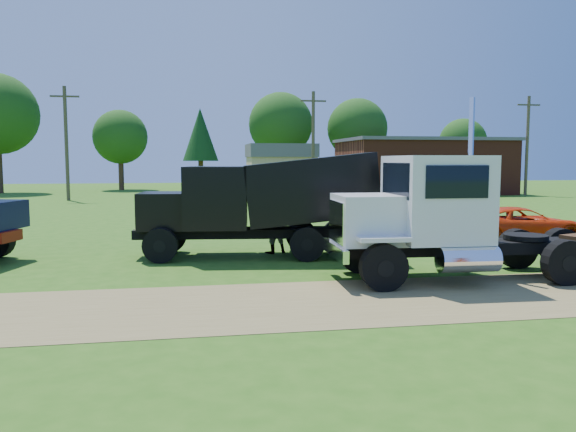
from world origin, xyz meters
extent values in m
plane|color=#2A5913|center=(0.00, 0.00, 0.00)|extent=(140.00, 140.00, 0.00)
cube|color=brown|center=(0.00, 0.00, 0.01)|extent=(120.00, 4.20, 0.01)
cube|color=black|center=(3.39, 1.85, 0.85)|extent=(8.03, 1.29, 0.32)
cylinder|color=black|center=(0.26, 0.81, 0.59)|extent=(1.19, 0.41, 1.17)
cylinder|color=black|center=(0.26, 0.81, 0.59)|extent=(0.42, 0.41, 0.41)
cylinder|color=black|center=(0.34, 3.09, 0.59)|extent=(1.19, 0.41, 1.17)
cylinder|color=black|center=(0.34, 3.09, 0.59)|extent=(0.42, 0.41, 0.41)
cylinder|color=black|center=(5.06, 0.65, 0.59)|extent=(1.19, 0.41, 1.17)
cylinder|color=black|center=(5.06, 0.65, 0.59)|extent=(0.42, 0.41, 0.41)
cylinder|color=black|center=(5.14, 2.93, 0.59)|extent=(1.19, 0.41, 1.17)
cylinder|color=black|center=(5.14, 2.93, 0.59)|extent=(0.42, 0.41, 0.41)
cylinder|color=black|center=(6.52, 2.88, 0.59)|extent=(1.19, 0.41, 1.17)
cylinder|color=black|center=(6.52, 2.88, 0.59)|extent=(0.42, 0.41, 0.41)
cube|color=silver|center=(0.35, 1.95, 1.65)|extent=(1.98, 1.88, 1.28)
cube|color=white|center=(-0.61, 1.98, 1.60)|extent=(0.14, 1.60, 1.07)
cube|color=white|center=(-0.66, 1.99, 0.85)|extent=(0.24, 2.46, 0.32)
cube|color=silver|center=(2.06, 1.89, 2.19)|extent=(2.33, 2.64, 2.24)
cube|color=black|center=(0.96, 1.93, 2.67)|extent=(0.13, 2.13, 0.91)
cube|color=black|center=(2.01, 0.60, 2.67)|extent=(1.60, 0.10, 0.80)
cube|color=black|center=(2.10, 3.18, 2.67)|extent=(1.60, 0.10, 0.80)
cube|color=silver|center=(0.26, 0.81, 1.28)|extent=(1.30, 0.52, 0.11)
cube|color=silver|center=(0.34, 3.09, 1.28)|extent=(1.30, 0.52, 0.11)
cylinder|color=white|center=(2.39, 0.65, 0.75)|extent=(1.51, 0.69, 0.64)
cylinder|color=white|center=(3.31, 2.44, 2.45)|extent=(0.15, 0.15, 4.91)
cylinder|color=black|center=(4.67, 1.80, 1.10)|extent=(1.21, 1.21, 0.13)
cube|color=black|center=(-2.22, 6.32, 0.80)|extent=(8.03, 1.87, 0.30)
cylinder|color=black|center=(-5.31, 5.62, 0.55)|extent=(1.13, 0.47, 1.10)
cylinder|color=black|center=(-5.31, 5.62, 0.55)|extent=(0.42, 0.41, 0.38)
cylinder|color=black|center=(-5.08, 7.69, 0.55)|extent=(1.13, 0.47, 1.10)
cylinder|color=black|center=(-5.08, 7.69, 0.55)|extent=(0.42, 0.41, 0.38)
cylinder|color=black|center=(-0.76, 5.11, 0.55)|extent=(1.13, 0.47, 1.10)
cylinder|color=black|center=(-0.76, 5.11, 0.55)|extent=(0.42, 0.41, 0.38)
cylinder|color=black|center=(-0.53, 7.19, 0.55)|extent=(1.13, 0.47, 1.10)
cylinder|color=black|center=(-0.53, 7.19, 0.55)|extent=(0.42, 0.41, 0.38)
cylinder|color=black|center=(0.53, 4.97, 0.55)|extent=(1.13, 0.47, 1.10)
cylinder|color=black|center=(0.53, 4.97, 0.55)|extent=(0.42, 0.41, 0.38)
cylinder|color=black|center=(0.76, 7.04, 0.55)|extent=(1.13, 0.47, 1.10)
cylinder|color=black|center=(0.76, 7.04, 0.55)|extent=(0.42, 0.41, 0.38)
cube|color=black|center=(-5.09, 6.64, 1.54)|extent=(1.97, 1.88, 1.19)
cube|color=white|center=(-5.98, 6.74, 1.49)|extent=(0.24, 1.49, 1.00)
cube|color=black|center=(-3.51, 6.47, 1.99)|extent=(2.24, 2.59, 1.99)
cube|color=black|center=(-4.48, 6.58, 2.44)|extent=(0.27, 1.98, 0.80)
cube|color=black|center=(-0.44, 6.13, 2.24)|extent=(4.60, 2.86, 2.42)
imported|color=red|center=(8.29, 7.82, 0.69)|extent=(4.99, 2.35, 1.38)
imported|color=#999999|center=(-1.60, 6.87, 0.96)|extent=(1.11, 0.98, 1.92)
cube|color=maroon|center=(18.00, 40.00, 2.50)|extent=(15.00, 10.00, 5.00)
cube|color=#525256|center=(18.00, 40.00, 5.15)|extent=(15.40, 10.40, 0.30)
cube|color=tan|center=(4.00, 40.00, 1.80)|extent=(6.00, 5.00, 3.60)
cube|color=#525256|center=(4.00, 40.00, 4.10)|extent=(6.20, 5.40, 1.20)
cylinder|color=#443B26|center=(-14.00, 35.00, 4.50)|extent=(0.28, 0.28, 9.00)
cube|color=#443B26|center=(-14.00, 35.00, 8.20)|extent=(2.20, 0.14, 0.14)
cylinder|color=#443B26|center=(6.00, 35.00, 4.50)|extent=(0.28, 0.28, 9.00)
cube|color=#443B26|center=(6.00, 35.00, 8.20)|extent=(2.20, 0.14, 0.14)
cylinder|color=#443B26|center=(26.00, 35.00, 4.50)|extent=(0.28, 0.28, 9.00)
cube|color=#443B26|center=(26.00, 35.00, 8.20)|extent=(2.20, 0.14, 0.14)
cylinder|color=#352015|center=(-22.63, 46.51, 2.06)|extent=(0.56, 0.56, 4.12)
cylinder|color=#352015|center=(-11.78, 51.17, 1.54)|extent=(0.56, 0.56, 3.08)
sphere|color=#1E3F0F|center=(-11.78, 51.17, 5.72)|extent=(5.81, 5.81, 5.81)
cylinder|color=#352015|center=(-3.19, 52.35, 1.59)|extent=(0.56, 0.56, 3.18)
cone|color=black|center=(-3.19, 52.35, 6.09)|extent=(4.00, 4.00, 5.91)
cylinder|color=#352015|center=(6.11, 53.20, 1.98)|extent=(0.56, 0.56, 3.96)
sphere|color=#1E3F0F|center=(6.11, 53.20, 7.36)|extent=(7.47, 7.47, 7.47)
cylinder|color=#352015|center=(14.91, 51.65, 1.86)|extent=(0.56, 0.56, 3.71)
sphere|color=#1E3F0F|center=(14.91, 51.65, 6.89)|extent=(7.00, 7.00, 7.00)
cylinder|color=#352015|center=(26.39, 48.13, 1.42)|extent=(0.56, 0.56, 2.84)
sphere|color=#1E3F0F|center=(26.39, 48.13, 5.28)|extent=(5.36, 5.36, 5.36)
camera|label=1|loc=(-4.34, -12.07, 3.18)|focal=35.00mm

